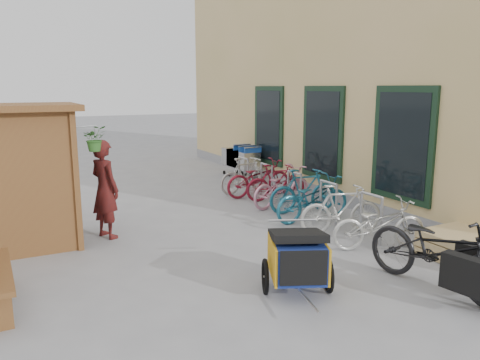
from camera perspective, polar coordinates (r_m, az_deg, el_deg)
name	(u,v)px	position (r m, az deg, el deg)	size (l,w,h in m)	color
ground	(256,263)	(7.33, 1.92, -10.10)	(80.00, 80.00, 0.00)	gray
building	(378,58)	(14.37, 16.49, 14.09)	(6.07, 13.00, 7.00)	#DBB77E
kiosk	(6,157)	(8.50, -26.60, 2.52)	(2.49, 1.65, 2.40)	brown
bike_rack	(294,187)	(10.31, 6.63, -0.88)	(0.05, 5.35, 0.86)	#A5A8AD
pallet_stack	(467,247)	(8.18, 25.94, -7.40)	(1.00, 1.20, 0.40)	tan
shopping_carts	(241,158)	(13.97, 0.07, 2.70)	(0.57, 1.57, 1.02)	silver
child_trailer	(297,256)	(6.24, 7.02, -9.18)	(1.02, 1.53, 0.90)	navy
cargo_bike	(441,251)	(6.74, 23.29, -8.00)	(1.04, 2.21, 1.11)	black
person_kiosk	(105,189)	(8.66, -16.14, -1.08)	(0.65, 0.42, 1.77)	maroon
bike_0	(379,224)	(8.16, 16.59, -5.17)	(0.57, 1.63, 0.85)	beige
bike_1	(341,209)	(8.77, 12.22, -3.52)	(0.44, 1.56, 0.94)	beige
bike_2	(313,198)	(9.56, 8.87, -2.23)	(0.61, 1.76, 0.92)	#1F637D
bike_3	(304,191)	(10.14, 7.79, -1.30)	(0.45, 1.60, 0.96)	#1F637D
bike_4	(282,186)	(10.65, 5.14, -0.79)	(0.60, 1.73, 0.91)	pink
bike_5	(276,182)	(11.15, 4.42, -0.30)	(0.42, 1.48, 0.89)	maroon
bike_6	(259,178)	(11.57, 2.29, 0.23)	(0.61, 1.75, 0.92)	maroon
bike_7	(245,175)	(11.93, 0.67, 0.59)	(0.43, 1.54, 0.92)	beige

